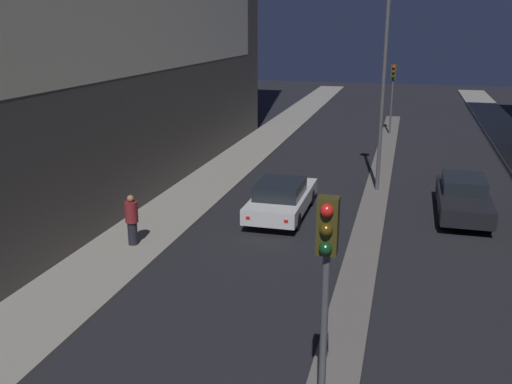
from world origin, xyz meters
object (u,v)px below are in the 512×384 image
Objects in this scene: car_left_lane at (282,197)px; pedestrian_on_left_sidewalk at (132,219)px; street_lamp at (386,37)px; traffic_light_mid at (393,83)px; car_right_lane at (463,197)px; traffic_light_near at (326,270)px.

pedestrian_on_left_sidewalk is at bearing -131.81° from car_left_lane.
street_lamp is at bearing 51.55° from car_left_lane.
car_left_lane is (-3.30, -4.16, -5.77)m from street_lamp.
car_left_lane is at bearing -100.66° from traffic_light_mid.
traffic_light_mid is at bearing 101.83° from car_right_lane.
traffic_light_mid is at bearing 90.00° from street_lamp.
car_left_lane is 1.00× the size of car_right_lane.
car_left_lane is 2.89× the size of pedestrian_on_left_sidewalk.
pedestrian_on_left_sidewalk is (-3.94, -4.41, 0.27)m from car_left_lane.
car_left_lane is at bearing -164.93° from car_right_lane.
traffic_light_mid is 13.76m from street_lamp.
traffic_light_near is 0.92× the size of car_left_lane.
traffic_light_near is 16.38m from street_lamp.
car_right_lane is at bearing 30.39° from pedestrian_on_left_sidewalk.
street_lamp is 7.85m from car_left_lane.
street_lamp is at bearing -90.00° from traffic_light_mid.
car_right_lane is 12.23m from pedestrian_on_left_sidewalk.
traffic_light_near is 14.32m from car_right_lane.
traffic_light_near is 0.47× the size of street_lamp.
traffic_light_near is at bearing -46.01° from pedestrian_on_left_sidewalk.
traffic_light_mid is 0.92× the size of car_left_lane.
traffic_light_near is at bearing -74.50° from car_left_lane.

